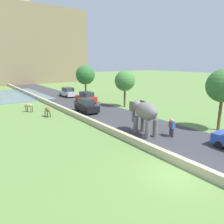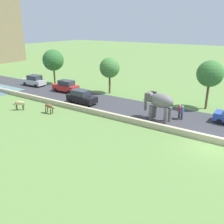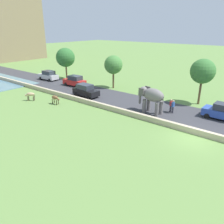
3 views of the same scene
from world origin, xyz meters
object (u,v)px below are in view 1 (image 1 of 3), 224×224
at_px(elephant, 144,113).
at_px(car_red, 86,97).
at_px(cow_brown, 47,110).
at_px(cow_tan, 28,106).
at_px(person_trailing, 171,127).
at_px(car_black, 86,106).
at_px(person_beside_elephant, 173,128).
at_px(car_silver, 68,92).

relative_size(elephant, car_red, 0.87).
bearing_deg(cow_brown, cow_tan, 106.81).
height_order(person_trailing, car_black, car_black).
relative_size(person_beside_elephant, person_trailing, 1.00).
height_order(cow_tan, cow_brown, same).
height_order(person_beside_elephant, cow_brown, person_beside_elephant).
xyz_separation_m(elephant, car_red, (3.13, 16.36, -1.14)).
xyz_separation_m(elephant, car_silver, (3.13, 23.53, -1.14)).
bearing_deg(person_beside_elephant, car_black, 96.58).
bearing_deg(car_black, person_beside_elephant, -83.42).
distance_m(elephant, person_beside_elephant, 2.78).
xyz_separation_m(person_beside_elephant, car_silver, (1.69, 25.60, 0.03)).
distance_m(car_red, cow_tan, 9.28).
distance_m(elephant, car_black, 10.67).
height_order(person_trailing, cow_brown, person_trailing).
distance_m(elephant, cow_tan, 16.38).
distance_m(car_black, car_silver, 13.30).
xyz_separation_m(elephant, person_beside_elephant, (1.44, -2.08, -1.16)).
xyz_separation_m(elephant, cow_brown, (-4.91, 11.29, -1.20)).
relative_size(person_beside_elephant, cow_brown, 1.16).
height_order(person_trailing, cow_tan, person_trailing).
relative_size(car_silver, cow_tan, 3.10).
xyz_separation_m(person_beside_elephant, car_black, (-1.46, 12.68, 0.03)).
height_order(person_beside_elephant, car_red, car_red).
distance_m(person_trailing, cow_brown, 14.56).
bearing_deg(car_silver, cow_tan, -137.73).
distance_m(car_red, car_silver, 7.17).
height_order(person_trailing, car_silver, car_silver).
bearing_deg(car_black, car_red, 61.29).
height_order(elephant, car_silver, elephant).
xyz_separation_m(person_trailing, cow_brown, (-6.52, 13.01, -0.04)).
height_order(car_red, cow_tan, car_red).
relative_size(elephant, cow_brown, 2.53).
relative_size(car_red, cow_brown, 2.90).
xyz_separation_m(car_black, car_silver, (3.15, 12.92, 0.00)).
xyz_separation_m(person_beside_elephant, cow_tan, (-7.52, 17.24, -0.04)).
height_order(person_beside_elephant, person_trailing, same).
xyz_separation_m(car_red, car_silver, (-0.00, 7.17, 0.00)).
distance_m(person_trailing, car_red, 18.15).
bearing_deg(car_black, car_silver, 76.30).
distance_m(person_trailing, car_black, 12.44).
xyz_separation_m(elephant, person_trailing, (1.62, -1.73, -1.16)).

